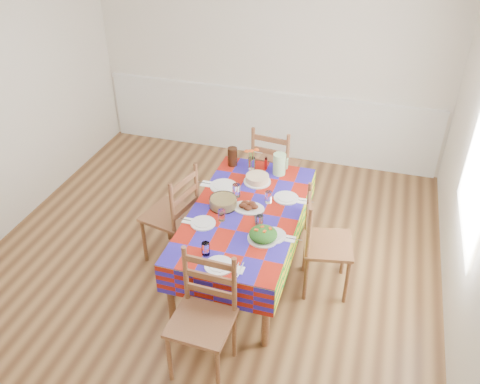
# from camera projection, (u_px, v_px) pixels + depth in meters

# --- Properties ---
(room) EXTENTS (4.58, 5.08, 2.78)m
(room) POSITION_uv_depth(u_px,v_px,m) (198.00, 151.00, 4.27)
(room) COLOR brown
(room) RESTS_ON ground
(wainscot) EXTENTS (4.41, 0.06, 0.92)m
(wainscot) POSITION_uv_depth(u_px,v_px,m) (267.00, 121.00, 6.73)
(wainscot) COLOR white
(wainscot) RESTS_ON room
(dining_table) EXTENTS (0.99, 1.84, 0.72)m
(dining_table) POSITION_uv_depth(u_px,v_px,m) (246.00, 218.00, 4.68)
(dining_table) COLOR brown
(dining_table) RESTS_ON room
(setting_near_head) EXTENTS (0.39, 0.26, 0.11)m
(setting_near_head) POSITION_uv_depth(u_px,v_px,m) (215.00, 259.00, 4.04)
(setting_near_head) COLOR silver
(setting_near_head) RESTS_ON dining_table
(setting_left_near) EXTENTS (0.41, 0.24, 0.11)m
(setting_left_near) POSITION_uv_depth(u_px,v_px,m) (209.00, 220.00, 4.48)
(setting_left_near) COLOR silver
(setting_left_near) RESTS_ON dining_table
(setting_left_far) EXTENTS (0.49, 0.29, 0.13)m
(setting_left_far) POSITION_uv_depth(u_px,v_px,m) (227.00, 188.00, 4.91)
(setting_left_far) COLOR silver
(setting_left_far) RESTS_ON dining_table
(setting_right_near) EXTENTS (0.43, 0.25, 0.11)m
(setting_right_near) POSITION_uv_depth(u_px,v_px,m) (269.00, 230.00, 4.36)
(setting_right_near) COLOR silver
(setting_right_near) RESTS_ON dining_table
(setting_right_far) EXTENTS (0.44, 0.26, 0.11)m
(setting_right_far) POSITION_uv_depth(u_px,v_px,m) (280.00, 198.00, 4.77)
(setting_right_far) COLOR silver
(setting_right_far) RESTS_ON dining_table
(meat_platter) EXTENTS (0.30, 0.22, 0.06)m
(meat_platter) POSITION_uv_depth(u_px,v_px,m) (248.00, 207.00, 4.66)
(meat_platter) COLOR silver
(meat_platter) RESTS_ON dining_table
(salad_platter) EXTENTS (0.27, 0.27, 0.11)m
(salad_platter) POSITION_uv_depth(u_px,v_px,m) (263.00, 235.00, 4.28)
(salad_platter) COLOR silver
(salad_platter) RESTS_ON dining_table
(pasta_bowl) EXTENTS (0.26, 0.26, 0.09)m
(pasta_bowl) POSITION_uv_depth(u_px,v_px,m) (223.00, 202.00, 4.67)
(pasta_bowl) COLOR white
(pasta_bowl) RESTS_ON dining_table
(cake) EXTENTS (0.27, 0.27, 0.08)m
(cake) POSITION_uv_depth(u_px,v_px,m) (257.00, 179.00, 5.03)
(cake) COLOR silver
(cake) RESTS_ON dining_table
(serving_utensils) EXTENTS (0.14, 0.31, 0.01)m
(serving_utensils) POSITION_uv_depth(u_px,v_px,m) (258.00, 218.00, 4.55)
(serving_utensils) COLOR black
(serving_utensils) RESTS_ON dining_table
(flower_vase) EXTENTS (0.15, 0.12, 0.24)m
(flower_vase) POSITION_uv_depth(u_px,v_px,m) (252.00, 160.00, 5.21)
(flower_vase) COLOR white
(flower_vase) RESTS_ON dining_table
(hot_sauce) EXTENTS (0.03, 0.03, 0.14)m
(hot_sauce) POSITION_uv_depth(u_px,v_px,m) (266.00, 163.00, 5.22)
(hot_sauce) COLOR red
(hot_sauce) RESTS_ON dining_table
(green_pitcher) EXTENTS (0.13, 0.13, 0.22)m
(green_pitcher) POSITION_uv_depth(u_px,v_px,m) (279.00, 164.00, 5.12)
(green_pitcher) COLOR #A2D294
(green_pitcher) RESTS_ON dining_table
(tea_pitcher) EXTENTS (0.10, 0.10, 0.20)m
(tea_pitcher) POSITION_uv_depth(u_px,v_px,m) (232.00, 157.00, 5.27)
(tea_pitcher) COLOR black
(tea_pitcher) RESTS_ON dining_table
(name_card) EXTENTS (0.08, 0.02, 0.02)m
(name_card) POSITION_uv_depth(u_px,v_px,m) (217.00, 271.00, 3.95)
(name_card) COLOR silver
(name_card) RESTS_ON dining_table
(chair_near) EXTENTS (0.47, 0.45, 1.04)m
(chair_near) POSITION_uv_depth(u_px,v_px,m) (204.00, 318.00, 3.83)
(chair_near) COLOR brown
(chair_near) RESTS_ON room
(chair_far) EXTENTS (0.51, 0.49, 1.04)m
(chair_far) POSITION_uv_depth(u_px,v_px,m) (274.00, 168.00, 5.67)
(chair_far) COLOR brown
(chair_far) RESTS_ON room
(chair_left) EXTENTS (0.53, 0.55, 1.05)m
(chair_left) POSITION_uv_depth(u_px,v_px,m) (173.00, 216.00, 4.91)
(chair_left) COLOR brown
(chair_left) RESTS_ON room
(chair_right) EXTENTS (0.51, 0.52, 1.02)m
(chair_right) POSITION_uv_depth(u_px,v_px,m) (323.00, 244.00, 4.58)
(chair_right) COLOR brown
(chair_right) RESTS_ON room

